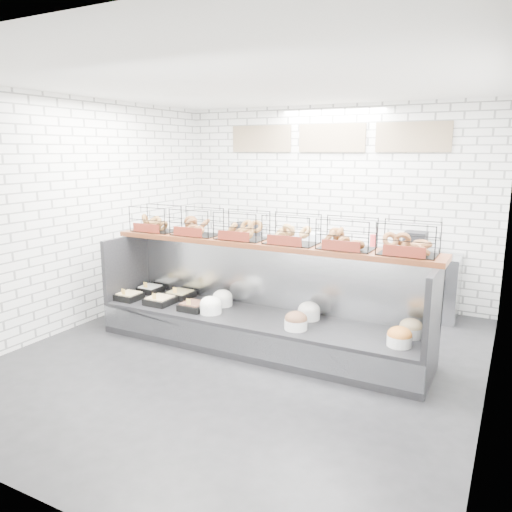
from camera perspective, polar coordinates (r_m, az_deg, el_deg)
The scene contains 5 objects.
ground at distance 5.84m, azimuth -1.26°, elevation -11.41°, with size 5.50×5.50×0.00m, color black.
room_shell at distance 5.89m, azimuth 1.54°, elevation 9.46°, with size 5.02×5.51×3.01m.
display_case at distance 6.00m, azimuth 0.30°, elevation -7.38°, with size 4.00×0.90×1.20m.
bagel_shelf at distance 5.89m, azimuth 1.17°, elevation 2.85°, with size 4.10×0.50×0.40m.
prep_counter at distance 7.79m, azimuth 7.44°, elevation -1.83°, with size 4.00×0.60×1.20m.
Camera 1 is at (2.61, -4.67, 2.32)m, focal length 35.00 mm.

